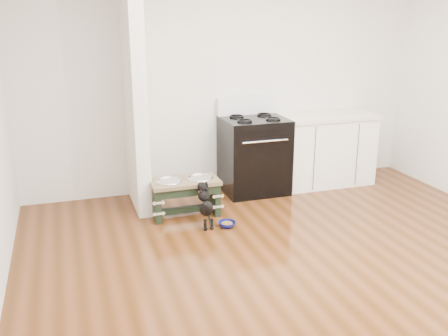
# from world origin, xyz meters

# --- Properties ---
(ground) EXTENTS (5.00, 5.00, 0.00)m
(ground) POSITION_xyz_m (0.00, 0.00, 0.00)
(ground) COLOR #44230C
(ground) RESTS_ON ground
(room_shell) EXTENTS (5.00, 5.00, 5.00)m
(room_shell) POSITION_xyz_m (0.00, 0.00, 1.62)
(room_shell) COLOR silver
(room_shell) RESTS_ON ground
(partition_wall) EXTENTS (0.15, 0.80, 2.70)m
(partition_wall) POSITION_xyz_m (-1.18, 2.10, 1.35)
(partition_wall) COLOR silver
(partition_wall) RESTS_ON ground
(oven_range) EXTENTS (0.76, 0.69, 1.14)m
(oven_range) POSITION_xyz_m (0.25, 2.16, 0.48)
(oven_range) COLOR black
(oven_range) RESTS_ON ground
(cabinet_run) EXTENTS (1.24, 0.64, 0.91)m
(cabinet_run) POSITION_xyz_m (1.23, 2.18, 0.45)
(cabinet_run) COLOR white
(cabinet_run) RESTS_ON ground
(dog_feeder) EXTENTS (0.74, 0.40, 0.42)m
(dog_feeder) POSITION_xyz_m (-0.75, 1.65, 0.29)
(dog_feeder) COLOR black
(dog_feeder) RESTS_ON ground
(puppy) EXTENTS (0.13, 0.38, 0.45)m
(puppy) POSITION_xyz_m (-0.62, 1.31, 0.25)
(puppy) COLOR black
(puppy) RESTS_ON ground
(floor_bowl) EXTENTS (0.19, 0.19, 0.06)m
(floor_bowl) POSITION_xyz_m (-0.42, 1.20, 0.03)
(floor_bowl) COLOR #0D105B
(floor_bowl) RESTS_ON ground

